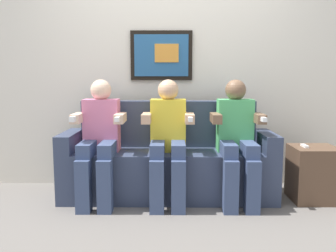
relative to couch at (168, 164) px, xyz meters
name	(u,v)px	position (x,y,z in m)	size (l,w,h in m)	color
ground_plane	(168,208)	(0.00, -0.33, -0.31)	(5.69, 5.69, 0.00)	#66605B
back_wall_assembly	(168,61)	(0.00, 0.44, 0.99)	(4.38, 0.10, 2.60)	silver
couch	(168,164)	(0.00, 0.00, 0.00)	(1.98, 0.58, 0.90)	#333D56
person_on_left	(99,136)	(-0.62, -0.17, 0.29)	(0.46, 0.56, 1.11)	pink
person_in_middle	(168,136)	(0.00, -0.17, 0.29)	(0.46, 0.56, 1.11)	yellow
person_on_right	(237,136)	(0.62, -0.17, 0.29)	(0.46, 0.56, 1.11)	#4CB266
side_table_right	(313,174)	(1.34, -0.11, -0.06)	(0.40, 0.40, 0.50)	brown
spare_remote_on_table	(305,146)	(1.24, -0.11, 0.20)	(0.04, 0.13, 0.02)	white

